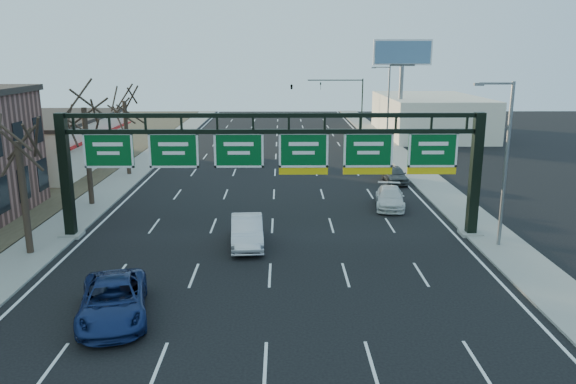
{
  "coord_description": "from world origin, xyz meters",
  "views": [
    {
      "loc": [
        0.58,
        -23.33,
        10.43
      ],
      "look_at": [
        0.92,
        5.77,
        3.2
      ],
      "focal_mm": 35.0,
      "sensor_mm": 36.0,
      "label": 1
    }
  ],
  "objects_px": {
    "sign_gantry": "(274,158)",
    "car_white_wagon": "(390,198)",
    "car_blue_suv": "(113,300)",
    "car_silver_sedan": "(247,231)"
  },
  "relations": [
    {
      "from": "sign_gantry",
      "to": "car_white_wagon",
      "type": "xyz_separation_m",
      "value": [
        7.94,
        6.23,
        -3.95
      ]
    },
    {
      "from": "sign_gantry",
      "to": "car_blue_suv",
      "type": "bearing_deg",
      "value": -121.31
    },
    {
      "from": "sign_gantry",
      "to": "car_white_wagon",
      "type": "relative_size",
      "value": 5.25
    },
    {
      "from": "sign_gantry",
      "to": "car_white_wagon",
      "type": "height_order",
      "value": "sign_gantry"
    },
    {
      "from": "sign_gantry",
      "to": "car_silver_sedan",
      "type": "distance_m",
      "value": 4.41
    },
    {
      "from": "car_blue_suv",
      "to": "car_silver_sedan",
      "type": "bearing_deg",
      "value": 48.15
    },
    {
      "from": "car_blue_suv",
      "to": "car_white_wagon",
      "type": "height_order",
      "value": "car_blue_suv"
    },
    {
      "from": "car_white_wagon",
      "to": "car_silver_sedan",
      "type": "bearing_deg",
      "value": -131.92
    },
    {
      "from": "car_blue_suv",
      "to": "sign_gantry",
      "type": "bearing_deg",
      "value": 45.6
    },
    {
      "from": "car_blue_suv",
      "to": "car_silver_sedan",
      "type": "xyz_separation_m",
      "value": [
        4.85,
        8.84,
        0.03
      ]
    }
  ]
}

